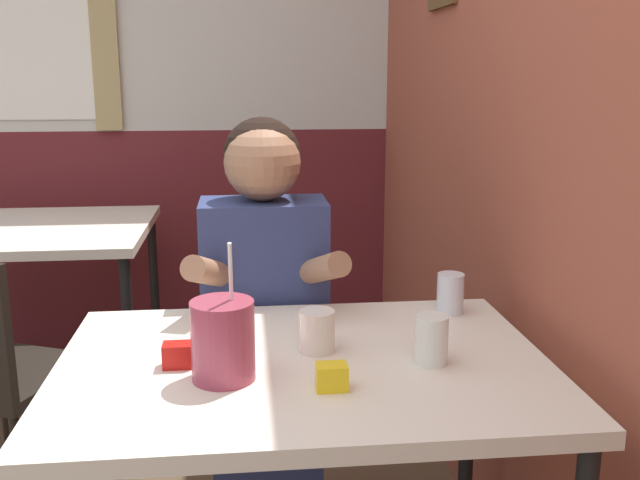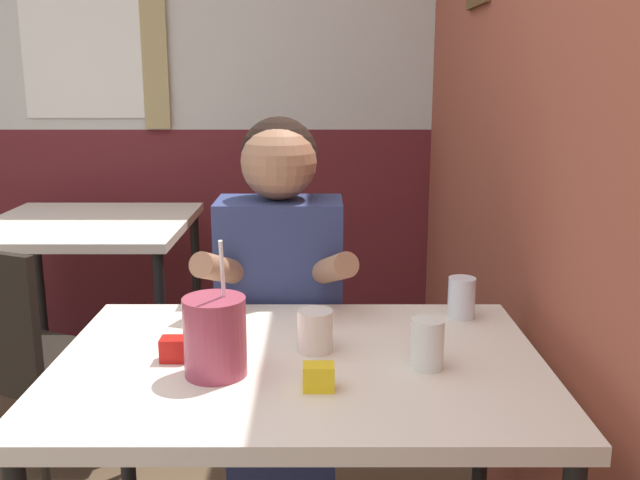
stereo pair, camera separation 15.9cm
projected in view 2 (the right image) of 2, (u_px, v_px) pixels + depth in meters
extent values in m
cube|color=#9E4C38|center=(498.00, 78.00, 2.24)|extent=(0.06, 4.38, 2.70)
cube|color=maroon|center=(201.00, 239.00, 3.60)|extent=(5.25, 0.06, 1.10)
cube|color=white|center=(77.00, 33.00, 3.34)|extent=(0.57, 0.01, 0.79)
cube|color=tan|center=(150.00, 33.00, 3.32)|extent=(0.12, 0.02, 0.89)
cube|color=beige|center=(297.00, 367.00, 1.50)|extent=(1.03, 0.73, 0.04)
cylinder|color=black|center=(124.00, 454.00, 1.91)|extent=(0.04, 0.04, 0.74)
cylinder|color=black|center=(478.00, 453.00, 1.91)|extent=(0.04, 0.04, 0.74)
cube|color=beige|center=(84.00, 225.00, 2.92)|extent=(0.82, 0.84, 0.04)
cylinder|color=black|center=(159.00, 348.00, 2.64)|extent=(0.04, 0.04, 0.74)
cylinder|color=black|center=(37.00, 289.00, 3.37)|extent=(0.04, 0.04, 0.74)
cylinder|color=black|center=(194.00, 289.00, 3.38)|extent=(0.04, 0.04, 0.74)
cube|color=black|center=(35.00, 363.00, 2.29)|extent=(0.53, 0.53, 0.04)
cylinder|color=black|center=(40.00, 399.00, 2.57)|extent=(0.03, 0.03, 0.44)
cylinder|color=black|center=(121.00, 417.00, 2.44)|extent=(0.03, 0.03, 0.44)
cylinder|color=black|center=(43.00, 469.00, 2.11)|extent=(0.03, 0.03, 0.44)
cube|color=navy|center=(280.00, 466.00, 2.10)|extent=(0.31, 0.20, 0.47)
cube|color=navy|center=(278.00, 299.00, 1.98)|extent=(0.34, 0.20, 0.56)
sphere|color=black|center=(276.00, 155.00, 1.91)|extent=(0.21, 0.21, 0.21)
sphere|color=#9E7051|center=(276.00, 162.00, 1.89)|extent=(0.20, 0.20, 0.20)
cylinder|color=#9E7051|center=(221.00, 270.00, 1.82)|extent=(0.14, 0.27, 0.15)
cylinder|color=#9E7051|center=(327.00, 270.00, 1.82)|extent=(0.14, 0.27, 0.15)
cylinder|color=#99384C|center=(212.00, 337.00, 1.41)|extent=(0.12, 0.12, 0.16)
cylinder|color=white|center=(219.00, 273.00, 1.38)|extent=(0.01, 0.04, 0.14)
cylinder|color=silver|center=(458.00, 297.00, 1.75)|extent=(0.07, 0.07, 0.10)
cylinder|color=silver|center=(424.00, 344.00, 1.45)|extent=(0.07, 0.07, 0.10)
cylinder|color=silver|center=(312.00, 331.00, 1.54)|extent=(0.08, 0.08, 0.09)
cube|color=#B7140F|center=(172.00, 349.00, 1.49)|extent=(0.06, 0.04, 0.05)
cube|color=yellow|center=(316.00, 377.00, 1.35)|extent=(0.06, 0.04, 0.05)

